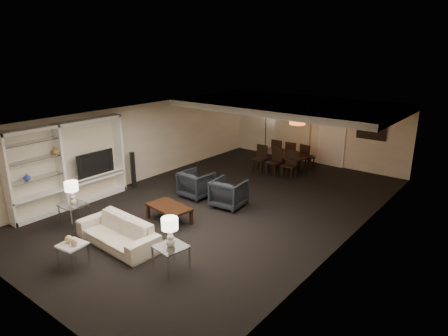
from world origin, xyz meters
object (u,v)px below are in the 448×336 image
marble_table (73,255)px  vase_blue (27,177)px  floor_speaker (133,170)px  chair_nm (274,162)px  side_table_left (75,215)px  chair_fl (278,151)px  chair_fm (293,154)px  sofa (117,232)px  armchair_right (229,193)px  dining_table (283,162)px  television (93,163)px  table_lamp_left (72,193)px  side_table_right (171,258)px  vase_amber (56,151)px  armchair_left (196,184)px  chair_nl (259,159)px  chair_fr (307,157)px  floor_lamp (266,133)px  coffee_table (169,214)px  chair_nr (289,165)px  pendant_light (297,121)px  table_lamp_right (170,232)px

marble_table → vase_blue: vase_blue is taller
floor_speaker → chair_nm: (2.85, 3.75, -0.09)m
side_table_left → chair_fl: 7.86m
chair_fm → sofa: bearing=88.2°
armchair_right → dining_table: bearing=-89.6°
television → chair_fm: size_ratio=1.24×
floor_speaker → armchair_right: bearing=30.6°
floor_speaker → chair_nm: floor_speaker is taller
vase_blue → floor_speaker: size_ratio=0.16×
chair_fm → table_lamp_left: bearing=75.9°
dining_table → side_table_right: bearing=-70.2°
armchair_right → television: bearing=22.2°
vase_blue → dining_table: vase_blue is taller
vase_amber → chair_nm: vase_amber is taller
television → chair_fl: size_ratio=1.24×
armchair_left → marble_table: size_ratio=1.79×
chair_nl → chair_fr: 1.77m
chair_nm → chair_fr: size_ratio=1.00×
chair_fm → floor_lamp: size_ratio=0.52×
armchair_left → floor_speaker: size_ratio=0.76×
television → coffee_table: bearing=-85.8°
side_table_right → chair_fl: bearing=105.8°
sofa → armchair_right: armchair_right is taller
television → armchair_right: bearing=-60.8°
side_table_left → chair_nr: bearing=69.6°
marble_table → floor_speaker: 4.71m
vase_blue → chair_fr: (3.56, 8.26, -0.68)m
armchair_left → chair_fm: (0.71, 4.47, 0.08)m
side_table_right → floor_speaker: size_ratio=0.51×
side_table_left → television: 1.96m
chair_nl → table_lamp_left: bearing=-103.5°
side_table_right → floor_lamp: bearing=110.8°
side_table_left → floor_speaker: 2.93m
pendant_light → armchair_left: size_ratio=0.60×
pendant_light → table_lamp_left: pendant_light is taller
table_lamp_right → chair_nl: 6.84m
table_lamp_left → chair_fm: bearing=76.9°
marble_table → floor_speaker: floor_speaker is taller
armchair_left → side_table_right: size_ratio=1.49×
marble_table → chair_nr: bearing=84.7°
coffee_table → vase_blue: (-2.85, -2.10, 0.94)m
chair_nl → chair_nr: (1.20, 0.00, 0.00)m
chair_nl → dining_table: bearing=44.3°
table_lamp_left → table_lamp_right: (3.40, 0.00, 0.00)m
chair_nl → chair_nr: 1.20m
armchair_right → table_lamp_right: table_lamp_right is taller
floor_speaker → floor_lamp: 5.87m
television → pendant_light: bearing=-33.7°
vase_amber → chair_nl: 6.67m
side_table_left → marble_table: side_table_left is taller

